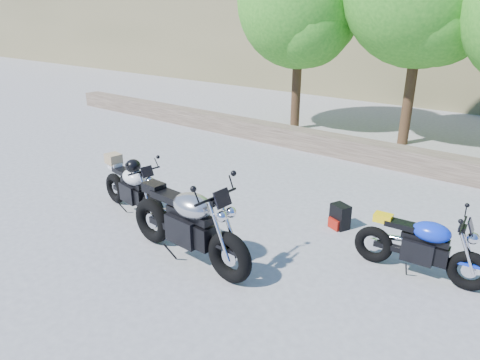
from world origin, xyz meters
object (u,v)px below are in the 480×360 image
(silver_bike, at_px, (188,225))
(blue_bike, at_px, (421,247))
(white_bike, at_px, (132,186))
(backpack, at_px, (340,217))

(silver_bike, bearing_deg, blue_bike, 34.33)
(silver_bike, xyz_separation_m, blue_bike, (2.75, 1.70, -0.14))
(white_bike, relative_size, blue_bike, 1.05)
(silver_bike, distance_m, blue_bike, 3.24)
(silver_bike, height_order, backpack, silver_bike)
(backpack, bearing_deg, white_bike, -128.46)
(blue_bike, bearing_deg, backpack, 152.45)
(silver_bike, height_order, white_bike, silver_bike)
(white_bike, distance_m, blue_bike, 4.84)
(silver_bike, relative_size, backpack, 5.70)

